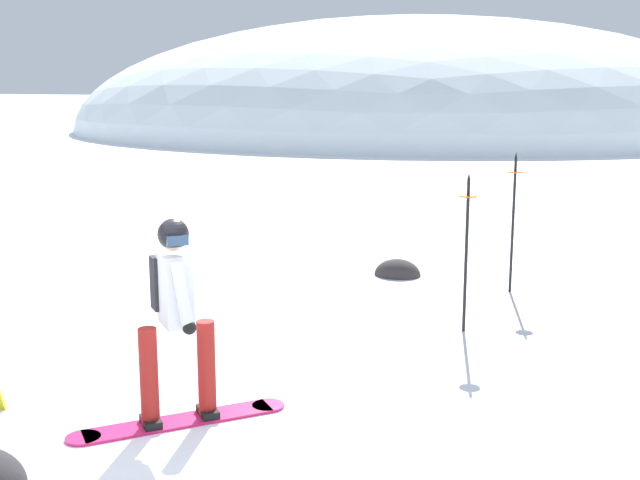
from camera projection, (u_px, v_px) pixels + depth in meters
ground_plane at (138, 454)px, 6.09m from camera, size 300.00×300.00×0.00m
ridge_peak_main at (406, 130)px, 47.89m from camera, size 39.72×35.75×13.04m
snowboarder_main at (175, 315)px, 6.50m from camera, size 1.34×1.42×1.71m
piste_marker_near at (467, 242)px, 8.90m from camera, size 0.20×0.20×1.80m
piste_marker_far at (513, 213)px, 10.61m from camera, size 0.20×0.20×1.88m
rock_small at (397, 275)px, 11.74m from camera, size 0.68×0.58×0.48m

